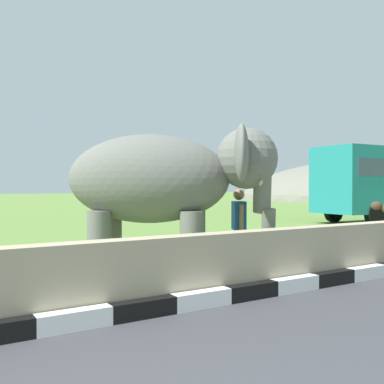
% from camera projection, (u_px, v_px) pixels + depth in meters
% --- Properties ---
extents(barrier_parapet, '(28.00, 0.36, 1.00)m').
position_uv_depth(barrier_parapet, '(140.00, 275.00, 6.00)').
color(barrier_parapet, tan).
rests_on(barrier_parapet, ground_plane).
extents(elephant, '(3.94, 3.62, 2.82)m').
position_uv_depth(elephant, '(168.00, 181.00, 8.44)').
color(elephant, slate).
rests_on(elephant, ground_plane).
extents(person_handler, '(0.40, 0.61, 1.66)m').
position_uv_depth(person_handler, '(239.00, 224.00, 9.04)').
color(person_handler, navy).
rests_on(person_handler, ground_plane).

